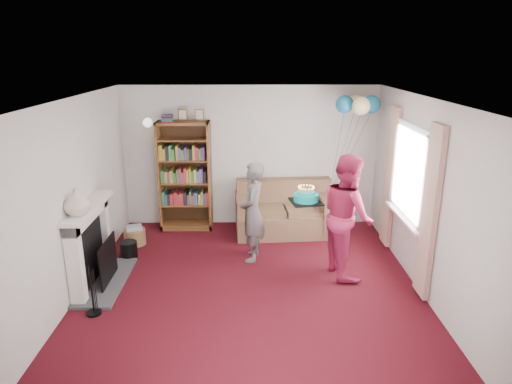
{
  "coord_description": "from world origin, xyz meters",
  "views": [
    {
      "loc": [
        0.0,
        -5.45,
        3.05
      ],
      "look_at": [
        0.08,
        0.6,
        1.18
      ],
      "focal_mm": 32.0,
      "sensor_mm": 36.0,
      "label": 1
    }
  ],
  "objects_px": {
    "sofa": "(284,213)",
    "person_striped": "(253,212)",
    "bookcase": "(185,177)",
    "person_magenta": "(347,215)",
    "birthday_cake": "(306,198)"
  },
  "relations": [
    {
      "from": "bookcase",
      "to": "person_magenta",
      "type": "height_order",
      "value": "bookcase"
    },
    {
      "from": "birthday_cake",
      "to": "sofa",
      "type": "bearing_deg",
      "value": 95.53
    },
    {
      "from": "bookcase",
      "to": "person_striped",
      "type": "xyz_separation_m",
      "value": [
        1.18,
        -1.36,
        -0.18
      ]
    },
    {
      "from": "person_magenta",
      "to": "birthday_cake",
      "type": "distance_m",
      "value": 0.66
    },
    {
      "from": "bookcase",
      "to": "person_striped",
      "type": "relative_size",
      "value": 1.4
    },
    {
      "from": "bookcase",
      "to": "person_magenta",
      "type": "distance_m",
      "value": 3.08
    },
    {
      "from": "sofa",
      "to": "person_striped",
      "type": "height_order",
      "value": "person_striped"
    },
    {
      "from": "person_magenta",
      "to": "bookcase",
      "type": "bearing_deg",
      "value": 43.04
    },
    {
      "from": "bookcase",
      "to": "person_magenta",
      "type": "xyz_separation_m",
      "value": [
        2.49,
        -1.82,
        -0.07
      ]
    },
    {
      "from": "sofa",
      "to": "person_magenta",
      "type": "distance_m",
      "value": 1.84
    },
    {
      "from": "sofa",
      "to": "person_striped",
      "type": "relative_size",
      "value": 1.11
    },
    {
      "from": "bookcase",
      "to": "birthday_cake",
      "type": "xyz_separation_m",
      "value": [
        1.9,
        -1.88,
        0.21
      ]
    },
    {
      "from": "person_striped",
      "to": "person_magenta",
      "type": "height_order",
      "value": "person_magenta"
    },
    {
      "from": "sofa",
      "to": "person_striped",
      "type": "xyz_separation_m",
      "value": [
        -0.56,
        -1.12,
        0.42
      ]
    },
    {
      "from": "person_magenta",
      "to": "birthday_cake",
      "type": "height_order",
      "value": "person_magenta"
    }
  ]
}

